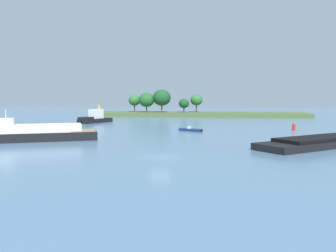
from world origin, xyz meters
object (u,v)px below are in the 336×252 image
(tugboat, at_px, (95,118))
(channel_buoy_red, at_px, (294,127))
(fishing_skiff, at_px, (191,130))
(white_riverboat, at_px, (26,133))

(tugboat, distance_m, channel_buoy_red, 52.89)
(tugboat, xyz_separation_m, channel_buoy_red, (50.06, -17.08, -0.45))
(fishing_skiff, bearing_deg, white_riverboat, -141.63)
(channel_buoy_red, bearing_deg, fishing_skiff, -167.89)
(white_riverboat, xyz_separation_m, channel_buoy_red, (47.68, 25.05, -0.46))
(white_riverboat, distance_m, tugboat, 42.20)
(white_riverboat, bearing_deg, channel_buoy_red, 27.71)
(fishing_skiff, distance_m, tugboat, 35.53)
(channel_buoy_red, bearing_deg, white_riverboat, -152.29)
(fishing_skiff, relative_size, tugboat, 0.45)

